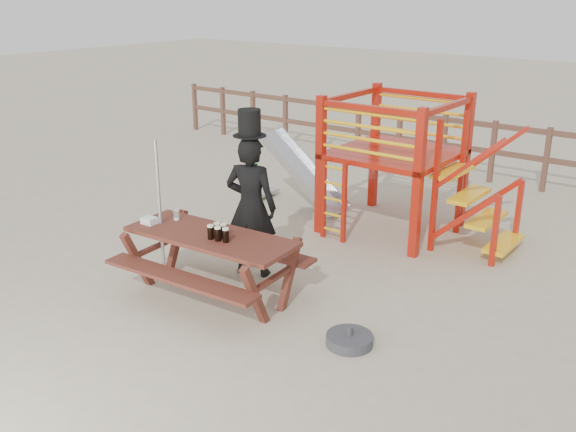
# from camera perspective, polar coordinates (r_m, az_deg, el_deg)

# --- Properties ---
(ground) EXTENTS (60.00, 60.00, 0.00)m
(ground) POSITION_cam_1_polar(r_m,az_deg,el_deg) (7.61, -5.63, -8.39)
(ground) COLOR #BBAE91
(ground) RESTS_ON ground
(back_fence) EXTENTS (15.09, 0.09, 1.20)m
(back_fence) POSITION_cam_1_polar(r_m,az_deg,el_deg) (13.05, 15.72, 6.41)
(back_fence) COLOR brown
(back_fence) RESTS_ON ground
(playground_fort) EXTENTS (4.71, 1.84, 2.10)m
(playground_fort) POSITION_cam_1_polar(r_m,az_deg,el_deg) (9.89, 8.96, 4.83)
(playground_fort) COLOR #AC190B
(playground_fort) RESTS_ON ground
(picnic_table) EXTENTS (2.20, 1.60, 0.81)m
(picnic_table) POSITION_cam_1_polar(r_m,az_deg,el_deg) (7.75, -6.83, -3.70)
(picnic_table) COLOR maroon
(picnic_table) RESTS_ON ground
(man_with_hat) EXTENTS (0.78, 0.63, 2.18)m
(man_with_hat) POSITION_cam_1_polar(r_m,az_deg,el_deg) (8.18, -3.30, 1.16)
(man_with_hat) COLOR black
(man_with_hat) RESTS_ON ground
(metal_pole) EXTENTS (0.04, 0.04, 1.87)m
(metal_pole) POSITION_cam_1_polar(r_m,az_deg,el_deg) (8.05, -11.29, 0.17)
(metal_pole) COLOR #B2B2B7
(metal_pole) RESTS_ON ground
(parasol_base) EXTENTS (0.50, 0.50, 0.21)m
(parasol_base) POSITION_cam_1_polar(r_m,az_deg,el_deg) (6.92, 5.49, -10.90)
(parasol_base) COLOR #37383C
(parasol_base) RESTS_ON ground
(paper_bag) EXTENTS (0.19, 0.15, 0.08)m
(paper_bag) POSITION_cam_1_polar(r_m,az_deg,el_deg) (8.09, -12.23, -0.40)
(paper_bag) COLOR white
(paper_bag) RESTS_ON picnic_table
(stout_pints) EXTENTS (0.28, 0.20, 0.17)m
(stout_pints) POSITION_cam_1_polar(r_m,az_deg,el_deg) (7.45, -6.15, -1.44)
(stout_pints) COLOR black
(stout_pints) RESTS_ON picnic_table
(empty_glasses) EXTENTS (0.07, 0.07, 0.15)m
(empty_glasses) POSITION_cam_1_polar(r_m,az_deg,el_deg) (8.14, -9.90, 0.12)
(empty_glasses) COLOR silver
(empty_glasses) RESTS_ON picnic_table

